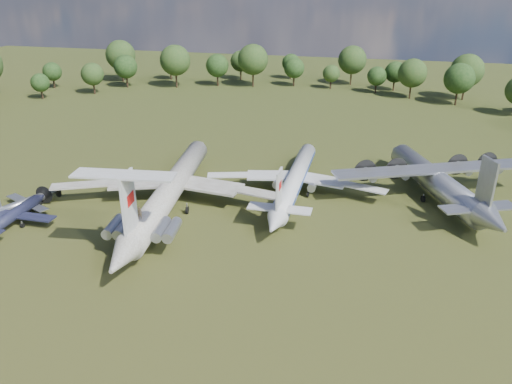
% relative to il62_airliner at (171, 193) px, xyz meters
% --- Properties ---
extents(ground, '(300.00, 300.00, 0.00)m').
position_rel_il62_airliner_xyz_m(ground, '(3.93, 1.16, -2.45)').
color(ground, '#1E3913').
rests_on(ground, ground).
extents(il62_airliner, '(43.46, 53.74, 4.90)m').
position_rel_il62_airliner_xyz_m(il62_airliner, '(0.00, 0.00, 0.00)').
color(il62_airliner, '#B6B6B1').
rests_on(il62_airliner, ground).
extents(tu104_jet, '(30.29, 40.04, 3.96)m').
position_rel_il62_airliner_xyz_m(tu104_jet, '(17.87, 9.41, -0.47)').
color(tu104_jet, silver).
rests_on(tu104_jet, ground).
extents(an12_transport, '(45.10, 47.21, 4.90)m').
position_rel_il62_airliner_xyz_m(an12_transport, '(40.16, 12.59, -0.00)').
color(an12_transport, '#9B9EA3').
rests_on(an12_transport, ground).
extents(small_prop_west, '(12.46, 16.88, 2.46)m').
position_rel_il62_airliner_xyz_m(small_prop_west, '(-20.04, -10.90, -1.22)').
color(small_prop_west, black).
rests_on(small_prop_west, ground).
extents(small_prop_northwest, '(13.90, 15.67, 1.90)m').
position_rel_il62_airliner_xyz_m(small_prop_northwest, '(-21.68, -6.15, -1.50)').
color(small_prop_northwest, '#9B9DA2').
rests_on(small_prop_northwest, ground).
extents(person_on_il62, '(0.70, 0.56, 1.68)m').
position_rel_il62_airliner_xyz_m(person_on_il62, '(1.43, -13.66, 3.29)').
color(person_on_il62, olive).
rests_on(person_on_il62, il62_airliner).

